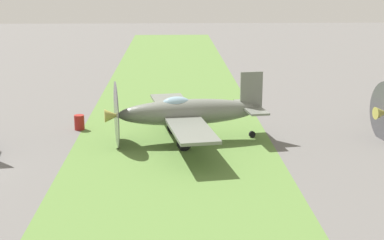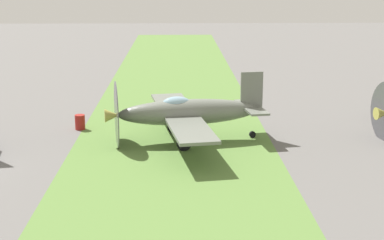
# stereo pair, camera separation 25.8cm
# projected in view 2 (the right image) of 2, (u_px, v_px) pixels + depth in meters

# --- Properties ---
(grass_verge) EXTENTS (120.00, 11.00, 0.01)m
(grass_verge) POSITION_uv_depth(u_px,v_px,m) (173.00, 165.00, 28.34)
(grass_verge) COLOR #567A38
(grass_verge) RESTS_ON ground
(airplane_wingman) EXTENTS (11.31, 9.00, 4.00)m
(airplane_wingman) POSITION_uv_depth(u_px,v_px,m) (186.00, 112.00, 31.85)
(airplane_wingman) COLOR slate
(airplane_wingman) RESTS_ON ground
(fuel_drum) EXTENTS (0.60, 0.60, 0.90)m
(fuel_drum) POSITION_uv_depth(u_px,v_px,m) (80.00, 122.00, 34.58)
(fuel_drum) COLOR maroon
(fuel_drum) RESTS_ON ground
(runway_marker_cone) EXTENTS (0.36, 0.36, 0.44)m
(runway_marker_cone) POSITION_uv_depth(u_px,v_px,m) (80.00, 121.00, 35.66)
(runway_marker_cone) COLOR orange
(runway_marker_cone) RESTS_ON ground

